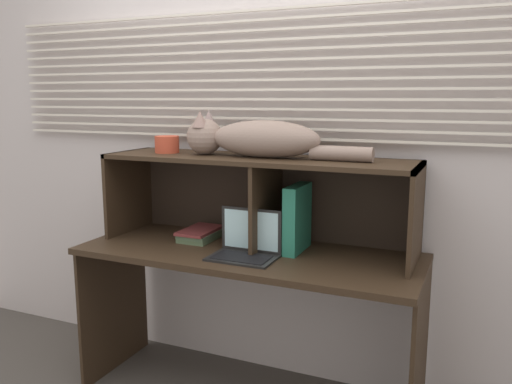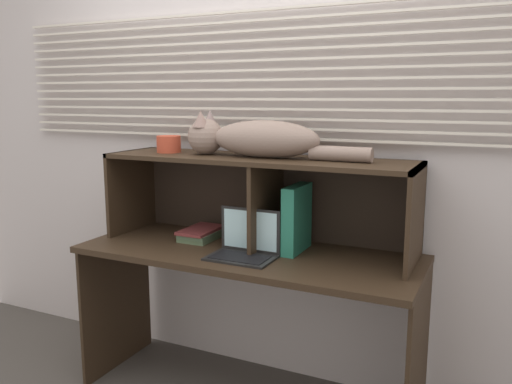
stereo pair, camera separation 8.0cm
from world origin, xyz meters
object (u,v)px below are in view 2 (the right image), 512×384
book_stack (202,233)px  small_basket (169,144)px  cat (253,138)px  binder_upright (297,219)px  laptop (245,246)px

book_stack → small_basket: size_ratio=2.14×
cat → binder_upright: size_ratio=2.91×
laptop → binder_upright: binder_upright is taller
laptop → small_basket: (-0.53, 0.19, 0.44)m
laptop → book_stack: size_ratio=1.13×
book_stack → cat: bearing=-0.7°
binder_upright → laptop: bearing=-134.8°
cat → book_stack: bearing=179.3°
book_stack → laptop: bearing=-28.9°
binder_upright → small_basket: small_basket is taller
binder_upright → book_stack: 0.54m
laptop → binder_upright: 0.28m
binder_upright → small_basket: 0.79m
cat → book_stack: 0.59m
binder_upright → book_stack: (-0.53, 0.00, -0.13)m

